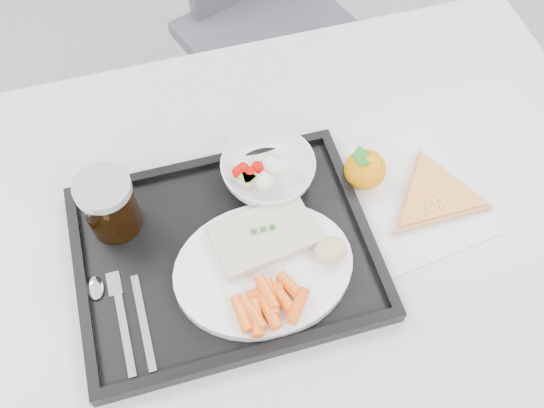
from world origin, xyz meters
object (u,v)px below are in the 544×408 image
object	(u,v)px
tray	(225,253)
dinner_plate	(264,269)
cola_glass	(109,204)
tangerine	(365,169)
table	(278,239)
salad_bowl	(268,171)
pizza_slice	(434,196)

from	to	relation	value
tray	dinner_plate	distance (m)	0.07
tray	cola_glass	xyz separation A→B (m)	(-0.15, 0.10, 0.06)
cola_glass	tangerine	world-z (taller)	cola_glass
tray	tangerine	world-z (taller)	tangerine
table	salad_bowl	xyz separation A→B (m)	(0.00, 0.07, 0.11)
dinner_plate	salad_bowl	distance (m)	0.17
dinner_plate	tangerine	xyz separation A→B (m)	(0.20, 0.12, 0.01)
tray	dinner_plate	bearing A→B (deg)	-45.16
tangerine	tray	bearing A→B (deg)	-163.96
table	pizza_slice	bearing A→B (deg)	-7.57
dinner_plate	cola_glass	world-z (taller)	cola_glass
table	pizza_slice	world-z (taller)	pizza_slice
salad_bowl	cola_glass	world-z (taller)	cola_glass
dinner_plate	tray	bearing A→B (deg)	134.84
dinner_plate	pizza_slice	xyz separation A→B (m)	(0.30, 0.06, -0.01)
dinner_plate	salad_bowl	world-z (taller)	salad_bowl
salad_bowl	tangerine	size ratio (longest dim) A/B	1.75
table	cola_glass	xyz separation A→B (m)	(-0.25, 0.05, 0.14)
cola_glass	tangerine	xyz separation A→B (m)	(0.40, -0.02, -0.04)
pizza_slice	cola_glass	bearing A→B (deg)	170.06
tray	tangerine	xyz separation A→B (m)	(0.25, 0.07, 0.03)
table	tray	distance (m)	0.13
dinner_plate	table	bearing A→B (deg)	60.89
table	pizza_slice	xyz separation A→B (m)	(0.25, -0.03, 0.08)
dinner_plate	pizza_slice	bearing A→B (deg)	10.35
salad_bowl	cola_glass	xyz separation A→B (m)	(-0.25, -0.02, 0.03)
tangerine	cola_glass	bearing A→B (deg)	176.76
tray	dinner_plate	xyz separation A→B (m)	(0.05, -0.05, 0.02)
dinner_plate	pizza_slice	world-z (taller)	dinner_plate
table	dinner_plate	bearing A→B (deg)	-119.11
table	tangerine	bearing A→B (deg)	11.52
cola_glass	pizza_slice	xyz separation A→B (m)	(0.50, -0.09, -0.06)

